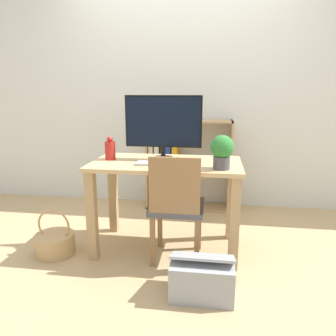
# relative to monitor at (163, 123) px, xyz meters

# --- Properties ---
(ground_plane) EXTENTS (10.00, 10.00, 0.00)m
(ground_plane) POSITION_rel_monitor_xyz_m (0.04, -0.11, -1.02)
(ground_plane) COLOR tan
(wall_back) EXTENTS (8.00, 0.05, 2.60)m
(wall_back) POSITION_rel_monitor_xyz_m (0.04, 1.06, 0.28)
(wall_back) COLOR silver
(wall_back) RESTS_ON ground_plane
(desk) EXTENTS (1.17, 0.64, 0.73)m
(desk) POSITION_rel_monitor_xyz_m (0.04, -0.11, -0.45)
(desk) COLOR tan
(desk) RESTS_ON ground_plane
(monitor) EXTENTS (0.62, 0.16, 0.51)m
(monitor) POSITION_rel_monitor_xyz_m (0.00, 0.00, 0.00)
(monitor) COLOR black
(monitor) RESTS_ON desk
(keyboard) EXTENTS (0.36, 0.14, 0.02)m
(keyboard) POSITION_rel_monitor_xyz_m (0.01, -0.22, -0.28)
(keyboard) COLOR #B2B2B7
(keyboard) RESTS_ON desk
(vase) EXTENTS (0.08, 0.08, 0.19)m
(vase) POSITION_rel_monitor_xyz_m (-0.42, -0.09, -0.21)
(vase) COLOR #B2231E
(vase) RESTS_ON desk
(potted_plant) EXTENTS (0.17, 0.17, 0.24)m
(potted_plant) POSITION_rel_monitor_xyz_m (0.47, -0.30, -0.16)
(potted_plant) COLOR #4C4C51
(potted_plant) RESTS_ON desk
(chair) EXTENTS (0.40, 0.40, 0.84)m
(chair) POSITION_rel_monitor_xyz_m (0.15, -0.32, -0.57)
(chair) COLOR #4C4C51
(chair) RESTS_ON ground_plane
(bookshelf) EXTENTS (0.91, 0.28, 0.97)m
(bookshelf) POSITION_rel_monitor_xyz_m (-0.03, 0.89, -0.53)
(bookshelf) COLOR tan
(bookshelf) RESTS_ON ground_plane
(basket) EXTENTS (0.31, 0.31, 0.38)m
(basket) POSITION_rel_monitor_xyz_m (-0.82, -0.35, -0.93)
(basket) COLOR tan
(basket) RESTS_ON ground_plane
(storage_box) EXTENTS (0.40, 0.30, 0.29)m
(storage_box) POSITION_rel_monitor_xyz_m (0.36, -0.74, -0.90)
(storage_box) COLOR #999EA3
(storage_box) RESTS_ON ground_plane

